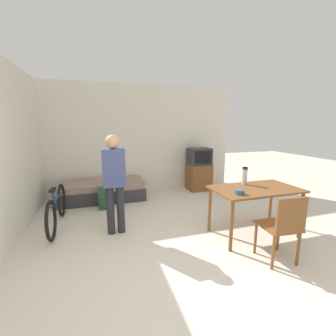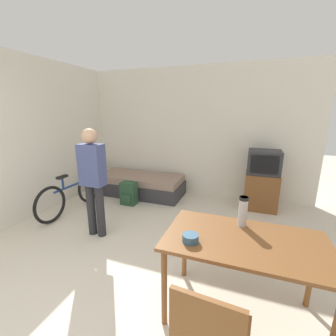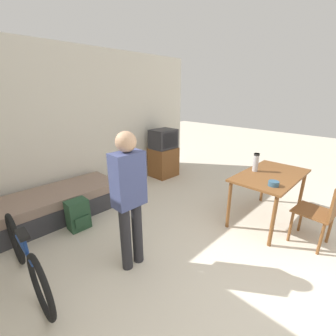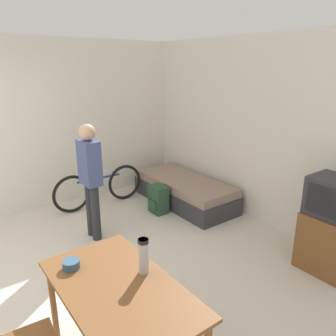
{
  "view_description": "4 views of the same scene",
  "coord_description": "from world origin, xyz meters",
  "px_view_note": "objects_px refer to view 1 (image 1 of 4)",
  "views": [
    {
      "loc": [
        -0.9,
        -1.84,
        1.73
      ],
      "look_at": [
        0.35,
        2.17,
        0.91
      ],
      "focal_mm": 24.0,
      "sensor_mm": 36.0,
      "label": 1
    },
    {
      "loc": [
        1.33,
        -0.86,
        1.81
      ],
      "look_at": [
        0.28,
        2.06,
        1.01
      ],
      "focal_mm": 24.0,
      "sensor_mm": 36.0,
      "label": 2
    },
    {
      "loc": [
        -1.94,
        -0.18,
        1.94
      ],
      "look_at": [
        0.25,
        1.98,
        0.88
      ],
      "focal_mm": 24.0,
      "sensor_mm": 36.0,
      "label": 3
    },
    {
      "loc": [
        3.17,
        0.03,
        2.28
      ],
      "look_at": [
        0.14,
        2.28,
        1.09
      ],
      "focal_mm": 35.0,
      "sensor_mm": 36.0,
      "label": 4
    }
  ],
  "objects_px": {
    "tv": "(199,170)",
    "wooden_chair": "(283,225)",
    "thermos_flask": "(245,175)",
    "dining_table": "(255,194)",
    "daybed": "(102,191)",
    "person_standing": "(114,178)",
    "bicycle": "(57,209)",
    "backpack": "(106,198)",
    "mate_bowl": "(240,192)"
  },
  "relations": [
    {
      "from": "daybed",
      "to": "backpack",
      "type": "height_order",
      "value": "backpack"
    },
    {
      "from": "dining_table",
      "to": "bicycle",
      "type": "xyz_separation_m",
      "value": [
        -3.01,
        1.24,
        -0.35
      ]
    },
    {
      "from": "wooden_chair",
      "to": "bicycle",
      "type": "distance_m",
      "value": 3.47
    },
    {
      "from": "daybed",
      "to": "wooden_chair",
      "type": "relative_size",
      "value": 2.12
    },
    {
      "from": "bicycle",
      "to": "backpack",
      "type": "xyz_separation_m",
      "value": [
        0.82,
        0.63,
        -0.1
      ]
    },
    {
      "from": "tv",
      "to": "person_standing",
      "type": "distance_m",
      "value": 2.99
    },
    {
      "from": "tv",
      "to": "wooden_chair",
      "type": "xyz_separation_m",
      "value": [
        -0.41,
        -3.3,
        -0.03
      ]
    },
    {
      "from": "daybed",
      "to": "dining_table",
      "type": "bearing_deg",
      "value": -47.54
    },
    {
      "from": "thermos_flask",
      "to": "backpack",
      "type": "bearing_deg",
      "value": 142.82
    },
    {
      "from": "daybed",
      "to": "bicycle",
      "type": "relative_size",
      "value": 1.21
    },
    {
      "from": "dining_table",
      "to": "thermos_flask",
      "type": "height_order",
      "value": "thermos_flask"
    },
    {
      "from": "person_standing",
      "to": "thermos_flask",
      "type": "bearing_deg",
      "value": -13.0
    },
    {
      "from": "backpack",
      "to": "dining_table",
      "type": "bearing_deg",
      "value": -40.5
    },
    {
      "from": "tv",
      "to": "backpack",
      "type": "bearing_deg",
      "value": -164.15
    },
    {
      "from": "bicycle",
      "to": "mate_bowl",
      "type": "relative_size",
      "value": 11.81
    },
    {
      "from": "backpack",
      "to": "bicycle",
      "type": "bearing_deg",
      "value": -142.56
    },
    {
      "from": "dining_table",
      "to": "backpack",
      "type": "xyz_separation_m",
      "value": [
        -2.18,
        1.86,
        -0.45
      ]
    },
    {
      "from": "bicycle",
      "to": "person_standing",
      "type": "distance_m",
      "value": 1.23
    },
    {
      "from": "dining_table",
      "to": "mate_bowl",
      "type": "bearing_deg",
      "value": -155.76
    },
    {
      "from": "daybed",
      "to": "wooden_chair",
      "type": "xyz_separation_m",
      "value": [
        2.08,
        -3.2,
        0.3
      ]
    },
    {
      "from": "tv",
      "to": "bicycle",
      "type": "distance_m",
      "value": 3.52
    },
    {
      "from": "wooden_chair",
      "to": "bicycle",
      "type": "bearing_deg",
      "value": 145.17
    },
    {
      "from": "wooden_chair",
      "to": "mate_bowl",
      "type": "height_order",
      "value": "wooden_chair"
    },
    {
      "from": "tv",
      "to": "backpack",
      "type": "relative_size",
      "value": 2.47
    },
    {
      "from": "daybed",
      "to": "thermos_flask",
      "type": "bearing_deg",
      "value": -45.12
    },
    {
      "from": "daybed",
      "to": "mate_bowl",
      "type": "height_order",
      "value": "mate_bowl"
    },
    {
      "from": "backpack",
      "to": "tv",
      "type": "bearing_deg",
      "value": 15.85
    },
    {
      "from": "daybed",
      "to": "wooden_chair",
      "type": "distance_m",
      "value": 3.83
    },
    {
      "from": "daybed",
      "to": "backpack",
      "type": "relative_size",
      "value": 4.23
    },
    {
      "from": "backpack",
      "to": "person_standing",
      "type": "bearing_deg",
      "value": -84.22
    },
    {
      "from": "bicycle",
      "to": "person_standing",
      "type": "height_order",
      "value": "person_standing"
    },
    {
      "from": "tv",
      "to": "person_standing",
      "type": "height_order",
      "value": "person_standing"
    },
    {
      "from": "bicycle",
      "to": "backpack",
      "type": "relative_size",
      "value": 3.49
    },
    {
      "from": "daybed",
      "to": "wooden_chair",
      "type": "bearing_deg",
      "value": -56.9
    },
    {
      "from": "daybed",
      "to": "person_standing",
      "type": "distance_m",
      "value": 1.89
    },
    {
      "from": "dining_table",
      "to": "person_standing",
      "type": "relative_size",
      "value": 0.84
    },
    {
      "from": "thermos_flask",
      "to": "backpack",
      "type": "xyz_separation_m",
      "value": [
        -2.15,
        1.63,
        -0.7
      ]
    },
    {
      "from": "bicycle",
      "to": "thermos_flask",
      "type": "height_order",
      "value": "thermos_flask"
    },
    {
      "from": "thermos_flask",
      "to": "mate_bowl",
      "type": "relative_size",
      "value": 2.13
    },
    {
      "from": "mate_bowl",
      "to": "wooden_chair",
      "type": "bearing_deg",
      "value": -64.81
    },
    {
      "from": "backpack",
      "to": "thermos_flask",
      "type": "bearing_deg",
      "value": -37.18
    },
    {
      "from": "daybed",
      "to": "tv",
      "type": "height_order",
      "value": "tv"
    },
    {
      "from": "dining_table",
      "to": "thermos_flask",
      "type": "xyz_separation_m",
      "value": [
        -0.04,
        0.24,
        0.25
      ]
    },
    {
      "from": "dining_table",
      "to": "person_standing",
      "type": "distance_m",
      "value": 2.2
    },
    {
      "from": "tv",
      "to": "wooden_chair",
      "type": "relative_size",
      "value": 1.24
    },
    {
      "from": "tv",
      "to": "wooden_chair",
      "type": "bearing_deg",
      "value": -97.09
    },
    {
      "from": "thermos_flask",
      "to": "dining_table",
      "type": "bearing_deg",
      "value": -81.12
    },
    {
      "from": "tv",
      "to": "backpack",
      "type": "distance_m",
      "value": 2.55
    },
    {
      "from": "wooden_chair",
      "to": "bicycle",
      "type": "xyz_separation_m",
      "value": [
        -2.84,
        1.98,
        -0.19
      ]
    },
    {
      "from": "daybed",
      "to": "tv",
      "type": "bearing_deg",
      "value": 2.33
    }
  ]
}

